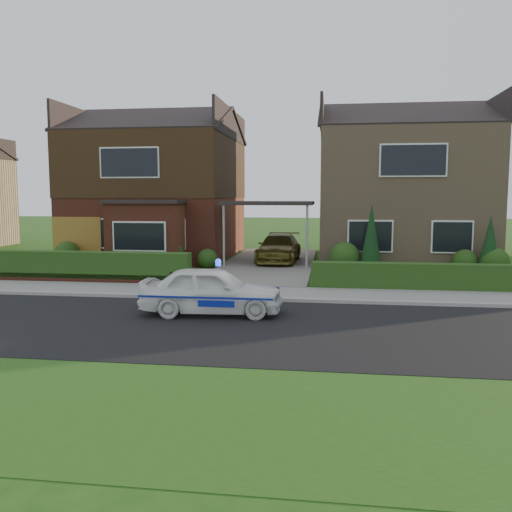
# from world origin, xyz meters

# --- Properties ---
(ground) EXTENTS (120.00, 120.00, 0.00)m
(ground) POSITION_xyz_m (0.00, 0.00, 0.00)
(ground) COLOR #1D4813
(ground) RESTS_ON ground
(road) EXTENTS (60.00, 6.00, 0.02)m
(road) POSITION_xyz_m (0.00, 0.00, 0.00)
(road) COLOR black
(road) RESTS_ON ground
(kerb) EXTENTS (60.00, 0.16, 0.12)m
(kerb) POSITION_xyz_m (0.00, 3.05, 0.06)
(kerb) COLOR #9E9993
(kerb) RESTS_ON ground
(sidewalk) EXTENTS (60.00, 2.00, 0.10)m
(sidewalk) POSITION_xyz_m (0.00, 4.10, 0.05)
(sidewalk) COLOR slate
(sidewalk) RESTS_ON ground
(grass_verge) EXTENTS (60.00, 4.00, 0.01)m
(grass_verge) POSITION_xyz_m (0.00, -5.00, 0.00)
(grass_verge) COLOR #1D4813
(grass_verge) RESTS_ON ground
(driveway) EXTENTS (3.80, 12.00, 0.12)m
(driveway) POSITION_xyz_m (0.00, 11.00, 0.06)
(driveway) COLOR #666059
(driveway) RESTS_ON ground
(house_left) EXTENTS (7.50, 9.53, 7.25)m
(house_left) POSITION_xyz_m (-5.78, 13.90, 3.81)
(house_left) COLOR brown
(house_left) RESTS_ON ground
(house_right) EXTENTS (7.50, 8.06, 7.25)m
(house_right) POSITION_xyz_m (5.80, 13.99, 3.66)
(house_right) COLOR #997D5E
(house_right) RESTS_ON ground
(carport_link) EXTENTS (3.80, 3.00, 2.77)m
(carport_link) POSITION_xyz_m (0.00, 10.95, 2.66)
(carport_link) COLOR black
(carport_link) RESTS_ON ground
(garage_door) EXTENTS (2.20, 0.10, 2.10)m
(garage_door) POSITION_xyz_m (-8.25, 9.96, 1.05)
(garage_door) COLOR olive
(garage_door) RESTS_ON ground
(dwarf_wall) EXTENTS (7.70, 0.25, 0.36)m
(dwarf_wall) POSITION_xyz_m (-5.80, 5.30, 0.18)
(dwarf_wall) COLOR brown
(dwarf_wall) RESTS_ON ground
(hedge_left) EXTENTS (7.50, 0.55, 0.90)m
(hedge_left) POSITION_xyz_m (-5.80, 5.45, 0.00)
(hedge_left) COLOR #183310
(hedge_left) RESTS_ON ground
(hedge_right) EXTENTS (7.50, 0.55, 0.80)m
(hedge_right) POSITION_xyz_m (5.80, 5.35, 0.00)
(hedge_right) COLOR #183310
(hedge_right) RESTS_ON ground
(shrub_left_far) EXTENTS (1.08, 1.08, 1.08)m
(shrub_left_far) POSITION_xyz_m (-8.50, 9.50, 0.54)
(shrub_left_far) COLOR #183310
(shrub_left_far) RESTS_ON ground
(shrub_left_mid) EXTENTS (1.32, 1.32, 1.32)m
(shrub_left_mid) POSITION_xyz_m (-4.00, 9.30, 0.66)
(shrub_left_mid) COLOR #183310
(shrub_left_mid) RESTS_ON ground
(shrub_left_near) EXTENTS (0.84, 0.84, 0.84)m
(shrub_left_near) POSITION_xyz_m (-2.40, 9.60, 0.42)
(shrub_left_near) COLOR #183310
(shrub_left_near) RESTS_ON ground
(shrub_right_near) EXTENTS (1.20, 1.20, 1.20)m
(shrub_right_near) POSITION_xyz_m (3.20, 9.40, 0.60)
(shrub_right_near) COLOR #183310
(shrub_right_near) RESTS_ON ground
(shrub_right_mid) EXTENTS (0.96, 0.96, 0.96)m
(shrub_right_mid) POSITION_xyz_m (7.80, 9.50, 0.48)
(shrub_right_mid) COLOR #183310
(shrub_right_mid) RESTS_ON ground
(shrub_right_far) EXTENTS (1.08, 1.08, 1.08)m
(shrub_right_far) POSITION_xyz_m (8.80, 9.20, 0.54)
(shrub_right_far) COLOR #183310
(shrub_right_far) RESTS_ON ground
(conifer_a) EXTENTS (0.90, 0.90, 2.60)m
(conifer_a) POSITION_xyz_m (4.20, 9.20, 1.30)
(conifer_a) COLOR black
(conifer_a) RESTS_ON ground
(conifer_b) EXTENTS (0.90, 0.90, 2.20)m
(conifer_b) POSITION_xyz_m (8.60, 9.20, 1.10)
(conifer_b) COLOR black
(conifer_b) RESTS_ON ground
(police_car) EXTENTS (3.33, 3.71, 1.40)m
(police_car) POSITION_xyz_m (-0.35, 1.20, 0.62)
(police_car) COLOR white
(police_car) RESTS_ON ground
(driveway_car) EXTENTS (1.82, 4.20, 1.20)m
(driveway_car) POSITION_xyz_m (0.39, 11.51, 0.72)
(driveway_car) COLOR brown
(driveway_car) RESTS_ON driveway
(potted_plant_a) EXTENTS (0.47, 0.39, 0.78)m
(potted_plant_a) POSITION_xyz_m (-4.84, 6.00, 0.39)
(potted_plant_a) COLOR gray
(potted_plant_a) RESTS_ON ground
(potted_plant_b) EXTENTS (0.55, 0.50, 0.80)m
(potted_plant_b) POSITION_xyz_m (-6.35, 9.00, 0.40)
(potted_plant_b) COLOR gray
(potted_plant_b) RESTS_ON ground
(potted_plant_c) EXTENTS (0.51, 0.51, 0.73)m
(potted_plant_c) POSITION_xyz_m (-6.55, 6.00, 0.37)
(potted_plant_c) COLOR gray
(potted_plant_c) RESTS_ON ground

